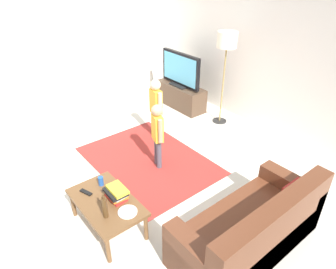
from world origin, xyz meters
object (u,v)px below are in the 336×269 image
object	(u,v)px
tv_remote	(86,192)
child_center	(157,131)
tv_stand	(181,96)
bottle	(105,207)
couch	(253,232)
plate	(128,212)
floor_lamp	(227,45)
soda_can	(101,181)
book_stack	(117,193)
child_near_tv	(156,104)
coffee_table	(106,204)
tv	(180,70)

from	to	relation	value
tv_remote	child_center	bearing A→B (deg)	85.18
tv_stand	child_center	xyz separation A→B (m)	(1.46, -1.74, 0.40)
tv_stand	bottle	size ratio (longest dim) A/B	3.67
tv_stand	couch	world-z (taller)	couch
tv_stand	couch	xyz separation A→B (m)	(3.43, -1.91, 0.05)
couch	plate	xyz separation A→B (m)	(-1.01, -0.99, 0.14)
floor_lamp	bottle	world-z (taller)	floor_lamp
couch	soda_can	size ratio (longest dim) A/B	15.00
tv_remote	soda_can	xyz separation A→B (m)	(-0.02, 0.22, 0.05)
floor_lamp	child_center	world-z (taller)	floor_lamp
book_stack	soda_can	distance (m)	0.35
child_near_tv	book_stack	distance (m)	2.15
soda_can	couch	bearing A→B (deg)	31.41
couch	child_near_tv	size ratio (longest dim) A/B	1.59
child_center	soda_can	world-z (taller)	child_center
soda_can	plate	distance (m)	0.62
coffee_table	soda_can	size ratio (longest dim) A/B	8.33
tv_remote	soda_can	world-z (taller)	soda_can
tv	floor_lamp	world-z (taller)	floor_lamp
bottle	soda_can	distance (m)	0.57
tv_remote	plate	distance (m)	0.64
tv_stand	couch	size ratio (longest dim) A/B	0.67
tv_stand	floor_lamp	size ratio (longest dim) A/B	0.67
floor_lamp	plate	world-z (taller)	floor_lamp
book_stack	bottle	distance (m)	0.30
couch	plate	distance (m)	1.42
child_center	bottle	size ratio (longest dim) A/B	3.27
tv	child_center	bearing A→B (deg)	-49.62
tv	child_near_tv	distance (m)	1.45
couch	bottle	distance (m)	1.66
floor_lamp	tv_remote	world-z (taller)	floor_lamp
tv_remote	tv	bearing A→B (deg)	100.96
book_stack	tv_remote	xyz separation A→B (m)	(-0.33, -0.24, -0.08)
tv_stand	soda_can	xyz separation A→B (m)	(1.81, -2.90, 0.24)
tv	child_near_tv	world-z (taller)	tv
coffee_table	child_center	bearing A→B (deg)	117.08
couch	floor_lamp	bearing A→B (deg)	139.22
tv_remote	plate	bearing A→B (deg)	0.56
tv_stand	coffee_table	distance (m)	3.67
tv_stand	tv	world-z (taller)	tv
coffee_table	book_stack	distance (m)	0.19
book_stack	plate	size ratio (longest dim) A/B	1.36
coffee_table	tv	bearing A→B (deg)	125.28
couch	book_stack	xyz separation A→B (m)	(-1.28, -0.97, 0.22)
bottle	plate	xyz separation A→B (m)	(0.10, 0.22, -0.13)
coffee_table	soda_can	world-z (taller)	soda_can
couch	tv_remote	size ratio (longest dim) A/B	10.59
couch	child_center	size ratio (longest dim) A/B	1.68
tv_stand	tv	size ratio (longest dim) A/B	1.09
child_near_tv	tv	bearing A→B (deg)	121.97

